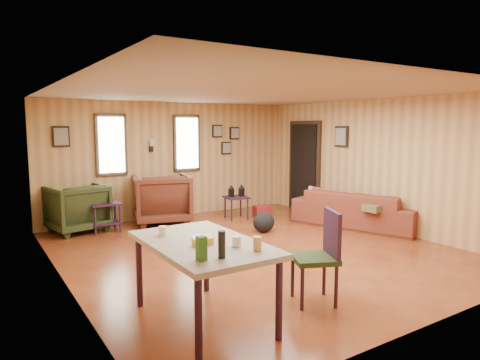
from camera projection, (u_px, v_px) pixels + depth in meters
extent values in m
cube|color=brown|center=(254.00, 250.00, 6.63)|extent=(5.50, 6.00, 0.02)
cube|color=#997C5B|center=(255.00, 92.00, 6.33)|extent=(5.50, 6.00, 0.02)
cube|color=tan|center=(173.00, 160.00, 9.00)|extent=(5.50, 0.02, 2.40)
cube|color=tan|center=(438.00, 202.00, 3.97)|extent=(5.50, 0.02, 2.40)
cube|color=tan|center=(60.00, 187.00, 5.00)|extent=(0.02, 6.00, 2.40)
cube|color=tan|center=(376.00, 164.00, 7.96)|extent=(0.02, 6.00, 2.40)
cube|color=black|center=(111.00, 145.00, 8.22)|extent=(0.60, 0.05, 1.20)
cube|color=#E0F2D1|center=(112.00, 145.00, 8.19)|extent=(0.48, 0.04, 1.06)
cube|color=black|center=(187.00, 143.00, 9.08)|extent=(0.60, 0.05, 1.20)
cube|color=#E0F2D1|center=(187.00, 143.00, 9.05)|extent=(0.48, 0.04, 1.06)
cube|color=black|center=(151.00, 149.00, 8.65)|extent=(0.07, 0.05, 0.12)
cylinder|color=silver|center=(152.00, 143.00, 8.58)|extent=(0.07, 0.07, 0.14)
cube|color=black|center=(304.00, 167.00, 9.59)|extent=(0.06, 1.00, 2.05)
cube|color=black|center=(303.00, 167.00, 9.57)|extent=(0.04, 0.82, 1.90)
cube|color=black|center=(217.00, 131.00, 9.45)|extent=(0.24, 0.04, 0.28)
cube|color=#9E998C|center=(218.00, 131.00, 9.43)|extent=(0.19, 0.02, 0.22)
cube|color=black|center=(234.00, 133.00, 9.70)|extent=(0.24, 0.04, 0.28)
cube|color=#9E998C|center=(235.00, 133.00, 9.67)|extent=(0.19, 0.02, 0.22)
cube|color=black|center=(226.00, 148.00, 9.62)|extent=(0.24, 0.04, 0.28)
cube|color=#9E998C|center=(227.00, 148.00, 9.60)|extent=(0.19, 0.02, 0.22)
cube|color=black|center=(61.00, 137.00, 7.72)|extent=(0.30, 0.04, 0.38)
cube|color=#9E998C|center=(61.00, 137.00, 7.69)|extent=(0.24, 0.02, 0.31)
cube|color=black|center=(342.00, 137.00, 8.59)|extent=(0.04, 0.34, 0.42)
cube|color=#9E998C|center=(341.00, 137.00, 8.57)|extent=(0.02, 0.27, 0.34)
imported|color=brown|center=(357.00, 203.00, 8.14)|extent=(1.44, 2.43, 0.91)
imported|color=#4F2417|center=(161.00, 196.00, 8.38)|extent=(1.26, 1.21, 1.08)
imported|color=#263116|center=(77.00, 206.00, 7.73)|extent=(1.08, 1.03, 0.95)
cube|color=#2E142C|center=(105.00, 203.00, 7.72)|extent=(0.54, 0.50, 0.04)
cube|color=#2E142C|center=(106.00, 222.00, 7.76)|extent=(0.49, 0.45, 0.03)
cylinder|color=#2E142C|center=(95.00, 221.00, 7.48)|extent=(0.04, 0.04, 0.51)
cylinder|color=#2E142C|center=(120.00, 218.00, 7.69)|extent=(0.04, 0.04, 0.51)
cylinder|color=#2E142C|center=(91.00, 217.00, 7.81)|extent=(0.04, 0.04, 0.51)
cylinder|color=#2E142C|center=(115.00, 215.00, 8.02)|extent=(0.04, 0.04, 0.51)
cube|color=brown|center=(98.00, 200.00, 7.65)|extent=(0.10, 0.02, 0.12)
cube|color=brown|center=(110.00, 199.00, 7.75)|extent=(0.09, 0.02, 0.11)
cube|color=#2E142C|center=(236.00, 197.00, 8.83)|extent=(0.51, 0.51, 0.04)
cylinder|color=#2E142C|center=(232.00, 210.00, 8.62)|extent=(0.04, 0.04, 0.45)
cylinder|color=#2E142C|center=(248.00, 209.00, 8.77)|extent=(0.04, 0.04, 0.45)
cylinder|color=#2E142C|center=(225.00, 207.00, 8.95)|extent=(0.04, 0.04, 0.45)
cylinder|color=#2E142C|center=(241.00, 206.00, 9.09)|extent=(0.04, 0.04, 0.45)
cube|color=black|center=(231.00, 193.00, 8.77)|extent=(0.11, 0.11, 0.16)
cone|color=black|center=(231.00, 187.00, 8.76)|extent=(0.15, 0.15, 0.09)
cube|color=black|center=(241.00, 192.00, 8.86)|extent=(0.11, 0.11, 0.16)
cone|color=black|center=(241.00, 186.00, 8.85)|extent=(0.15, 0.15, 0.09)
cube|color=maroon|center=(262.00, 211.00, 9.02)|extent=(0.38, 0.31, 0.24)
ellipsoid|color=black|center=(264.00, 222.00, 7.72)|extent=(0.50, 0.44, 0.36)
cube|color=#51542F|center=(375.00, 208.00, 7.52)|extent=(0.40, 0.34, 0.12)
cube|color=red|center=(314.00, 194.00, 8.58)|extent=(0.34, 0.12, 0.33)
cube|color=#9A8768|center=(324.00, 200.00, 8.43)|extent=(0.34, 0.27, 0.09)
cube|color=gray|center=(203.00, 244.00, 4.10)|extent=(0.95, 1.58, 0.05)
cylinder|color=#2E142C|center=(198.00, 321.00, 3.36)|extent=(0.06, 0.06, 0.76)
cylinder|color=#2E142C|center=(279.00, 299.00, 3.79)|extent=(0.06, 0.06, 0.76)
cylinder|color=#2E142C|center=(139.00, 272.00, 4.50)|extent=(0.06, 0.06, 0.76)
cylinder|color=#2E142C|center=(206.00, 259.00, 4.93)|extent=(0.06, 0.06, 0.76)
cylinder|color=white|center=(237.00, 241.00, 3.92)|extent=(0.08, 0.08, 0.09)
cylinder|color=white|center=(163.00, 231.00, 4.31)|extent=(0.08, 0.08, 0.09)
cube|color=#2A6223|center=(201.00, 248.00, 3.51)|extent=(0.07, 0.07, 0.20)
cylinder|color=black|center=(222.00, 245.00, 3.56)|extent=(0.06, 0.06, 0.23)
cylinder|color=tan|center=(257.00, 243.00, 3.79)|extent=(0.08, 0.08, 0.13)
cylinder|color=white|center=(202.00, 237.00, 4.21)|extent=(0.21, 0.21, 0.02)
cube|color=gold|center=(203.00, 242.00, 3.97)|extent=(0.19, 0.08, 0.06)
cube|color=#263116|center=(314.00, 258.00, 4.60)|extent=(0.60, 0.60, 0.05)
cube|color=#2E142C|center=(332.00, 233.00, 4.60)|extent=(0.22, 0.41, 0.50)
cylinder|color=#2E142C|center=(302.00, 288.00, 4.42)|extent=(0.05, 0.05, 0.48)
cylinder|color=#2E142C|center=(336.00, 286.00, 4.48)|extent=(0.05, 0.05, 0.48)
cylinder|color=#2E142C|center=(293.00, 276.00, 4.78)|extent=(0.05, 0.05, 0.48)
cylinder|color=#2E142C|center=(324.00, 274.00, 4.84)|extent=(0.05, 0.05, 0.48)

